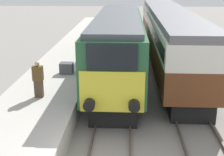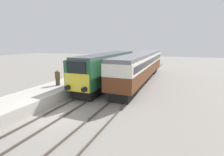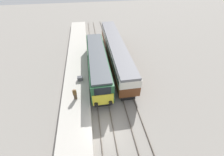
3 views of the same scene
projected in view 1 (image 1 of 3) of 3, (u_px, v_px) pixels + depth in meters
name	position (u px, v px, depth m)	size (l,w,h in m)	color
platform_left	(57.00, 82.00, 17.11)	(3.50, 50.00, 0.94)	#B7B2A8
rails_near_track	(114.00, 113.00, 14.22)	(1.51, 60.00, 0.14)	#4C4238
rails_far_track	(189.00, 114.00, 14.05)	(1.50, 60.00, 0.14)	#4C4238
locomotive	(118.00, 44.00, 18.45)	(2.70, 14.64, 3.95)	black
passenger_carriage	(169.00, 32.00, 21.53)	(2.75, 19.78, 3.85)	black
person_on_platform	(38.00, 80.00, 13.45)	(0.44, 0.26, 1.62)	#473828
luggage_crate	(67.00, 68.00, 16.95)	(0.70, 0.56, 0.60)	#4C4C51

